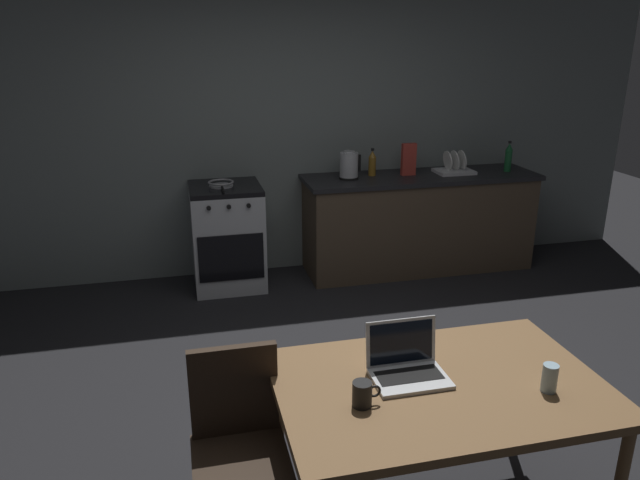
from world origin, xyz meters
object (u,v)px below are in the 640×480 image
at_px(coffee_mug, 363,394).
at_px(bottle_b, 372,163).
at_px(dining_table, 439,395).
at_px(laptop, 407,366).
at_px(chair, 238,437).
at_px(cereal_box, 409,159).
at_px(bottle, 508,157).
at_px(frying_pan, 221,184).
at_px(stove_oven, 227,236).
at_px(dish_rack, 454,168).
at_px(drinking_glass, 550,378).
at_px(electric_kettle, 349,166).

height_order(coffee_mug, bottle_b, bottle_b).
xyz_separation_m(dining_table, laptop, (-0.12, 0.08, 0.11)).
distance_m(chair, cereal_box, 3.48).
distance_m(bottle, frying_pan, 2.65).
height_order(chair, bottle_b, bottle_b).
height_order(stove_oven, dish_rack, dish_rack).
height_order(chair, laptop, laptop).
height_order(stove_oven, laptop, laptop).
distance_m(stove_oven, dish_rack, 2.16).
relative_size(laptop, bottle, 1.13).
height_order(coffee_mug, drinking_glass, drinking_glass).
distance_m(laptop, dish_rack, 3.31).
bearing_deg(bottle_b, electric_kettle, -161.64).
bearing_deg(cereal_box, bottle_b, 169.53).
relative_size(electric_kettle, cereal_box, 0.86).
relative_size(coffee_mug, dish_rack, 0.35).
relative_size(stove_oven, laptop, 2.82).
height_order(dining_table, drinking_glass, drinking_glass).
relative_size(laptop, bottle_b, 1.30).
bearing_deg(dining_table, laptop, 145.37).
bearing_deg(stove_oven, chair, -94.28).
height_order(coffee_mug, dish_rack, dish_rack).
bearing_deg(drinking_glass, dining_table, 158.25).
distance_m(drinking_glass, cereal_box, 3.24).
bearing_deg(dining_table, stove_oven, 102.04).
bearing_deg(cereal_box, dish_rack, -2.58).
relative_size(bottle, dish_rack, 0.83).
distance_m(dining_table, drinking_glass, 0.46).
height_order(chair, bottle, bottle).
bearing_deg(laptop, bottle_b, 71.72).
xyz_separation_m(dining_table, frying_pan, (-0.67, 2.96, 0.27)).
distance_m(electric_kettle, bottle_b, 0.25).
bearing_deg(electric_kettle, chair, -114.58).
bearing_deg(chair, electric_kettle, 64.11).
bearing_deg(bottle_b, frying_pan, -175.38).
xyz_separation_m(coffee_mug, bottle_b, (1.07, 3.15, 0.25)).
relative_size(dining_table, drinking_glass, 11.45).
distance_m(bottle, cereal_box, 0.96).
bearing_deg(laptop, coffee_mug, -149.86).
xyz_separation_m(dining_table, chair, (-0.85, 0.13, -0.16)).
bearing_deg(chair, stove_oven, 84.41).
height_order(dish_rack, bottle_b, bottle_b).
height_order(stove_oven, coffee_mug, stove_oven).
bearing_deg(dish_rack, chair, -129.04).
relative_size(cereal_box, dish_rack, 0.85).
distance_m(dining_table, bottle, 3.56).
distance_m(electric_kettle, cereal_box, 0.57).
relative_size(stove_oven, bottle, 3.20).
height_order(chair, frying_pan, frying_pan).
xyz_separation_m(coffee_mug, drinking_glass, (0.78, -0.08, 0.01)).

